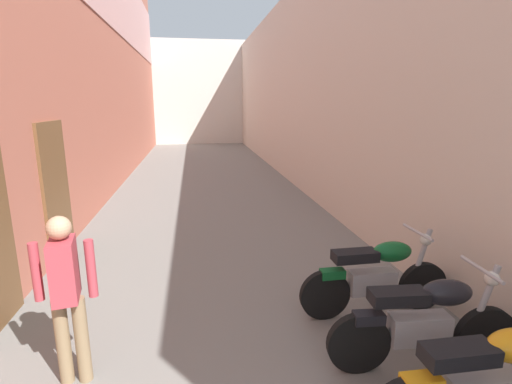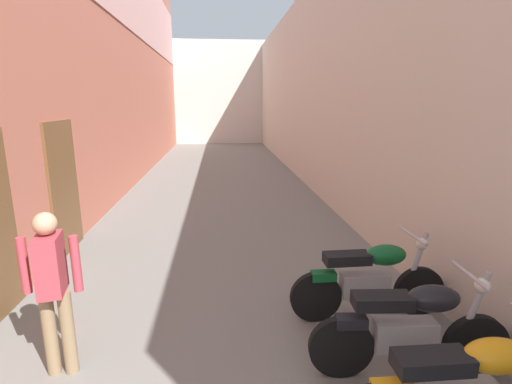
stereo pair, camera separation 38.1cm
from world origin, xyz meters
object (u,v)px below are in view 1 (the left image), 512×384
Objects in this scene: motorcycle_third at (491,381)px; motorcycle_fifth at (377,275)px; motorcycle_fourth at (426,321)px; pedestrian_mid_alley at (66,289)px.

motorcycle_third is 1.80m from motorcycle_fifth.
motorcycle_fourth and motorcycle_fifth have the same top height.
motorcycle_third is at bearing -90.00° from motorcycle_fifth.
pedestrian_mid_alley is at bearing -168.58° from motorcycle_fifth.
pedestrian_mid_alley is (-3.22, 0.34, 0.42)m from motorcycle_fourth.
motorcycle_third is at bearing -90.00° from motorcycle_fourth.
motorcycle_fifth is (-0.00, 1.80, 0.00)m from motorcycle_third.
motorcycle_fourth is (-0.00, 0.81, 0.00)m from motorcycle_third.
pedestrian_mid_alley reaches higher than motorcycle_fourth.
motorcycle_third is 1.00× the size of motorcycle_fifth.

